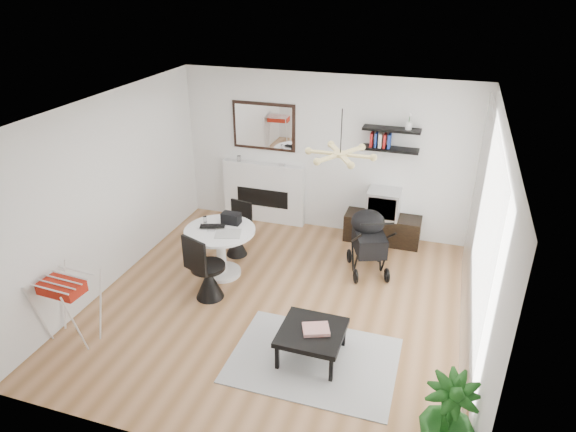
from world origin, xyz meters
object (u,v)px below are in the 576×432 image
(drying_rack, at_px, (70,308))
(fireplace, at_px, (264,185))
(crt_tv, at_px, (384,204))
(dining_table, at_px, (221,245))
(potted_plant, at_px, (448,417))
(stroller, at_px, (368,244))
(coffee_table, at_px, (312,333))
(tv_console, at_px, (382,229))

(drying_rack, bearing_deg, fireplace, 78.11)
(crt_tv, xyz_separation_m, dining_table, (-2.12, -1.78, -0.20))
(fireplace, distance_m, potted_plant, 5.38)
(crt_tv, height_order, stroller, stroller)
(crt_tv, xyz_separation_m, coffee_table, (-0.35, -3.15, -0.35))
(dining_table, bearing_deg, crt_tv, 40.07)
(drying_rack, height_order, potted_plant, potted_plant)
(dining_table, height_order, potted_plant, potted_plant)
(dining_table, height_order, drying_rack, drying_rack)
(fireplace, height_order, coffee_table, fireplace)
(stroller, bearing_deg, drying_rack, -159.91)
(tv_console, distance_m, stroller, 1.00)
(fireplace, height_order, crt_tv, fireplace)
(fireplace, distance_m, drying_rack, 4.04)
(fireplace, bearing_deg, drying_rack, -105.54)
(crt_tv, height_order, potted_plant, crt_tv)
(tv_console, height_order, drying_rack, drying_rack)
(dining_table, bearing_deg, tv_console, 39.95)
(tv_console, bearing_deg, drying_rack, -131.03)
(dining_table, height_order, coffee_table, dining_table)
(drying_rack, bearing_deg, dining_table, 63.86)
(crt_tv, relative_size, coffee_table, 0.70)
(fireplace, bearing_deg, crt_tv, -4.11)
(fireplace, distance_m, stroller, 2.38)
(fireplace, xyz_separation_m, potted_plant, (3.35, -4.21, -0.24))
(tv_console, distance_m, coffee_table, 3.18)
(dining_table, bearing_deg, coffee_table, -37.64)
(crt_tv, distance_m, drying_rack, 4.94)
(tv_console, distance_m, potted_plant, 4.23)
(drying_rack, relative_size, potted_plant, 0.99)
(coffee_table, bearing_deg, stroller, 82.73)
(tv_console, distance_m, drying_rack, 4.95)
(fireplace, xyz_separation_m, coffee_table, (1.81, -3.31, -0.33))
(drying_rack, height_order, coffee_table, drying_rack)
(fireplace, relative_size, drying_rack, 2.43)
(fireplace, distance_m, tv_console, 2.22)
(dining_table, bearing_deg, potted_plant, -34.38)
(fireplace, bearing_deg, tv_console, -4.00)
(coffee_table, bearing_deg, potted_plant, -30.29)
(stroller, bearing_deg, dining_table, -179.36)
(tv_console, bearing_deg, stroller, -94.83)
(crt_tv, distance_m, stroller, 1.01)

